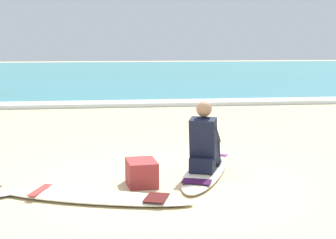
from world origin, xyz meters
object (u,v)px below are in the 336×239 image
object	(u,v)px
surfer_seated	(204,144)
surfboard_spare_near	(93,196)
surfboard_main	(206,168)
beach_bag	(142,173)

from	to	relation	value
surfer_seated	surfboard_spare_near	xyz separation A→B (m)	(-1.49, -0.89, -0.40)
surfboard_main	surfboard_spare_near	size ratio (longest dim) A/B	1.09
beach_bag	surfboard_main	bearing A→B (deg)	32.07
surfboard_main	surfer_seated	xyz separation A→B (m)	(-0.07, -0.22, 0.40)
surfer_seated	surfboard_spare_near	world-z (taller)	surfer_seated
beach_bag	surfer_seated	bearing A→B (deg)	23.40
surfer_seated	beach_bag	distance (m)	1.00
surfboard_main	surfboard_spare_near	xyz separation A→B (m)	(-1.56, -1.11, 0.00)
surfboard_spare_near	surfer_seated	bearing A→B (deg)	30.93
surfer_seated	surfboard_spare_near	size ratio (longest dim) A/B	0.39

